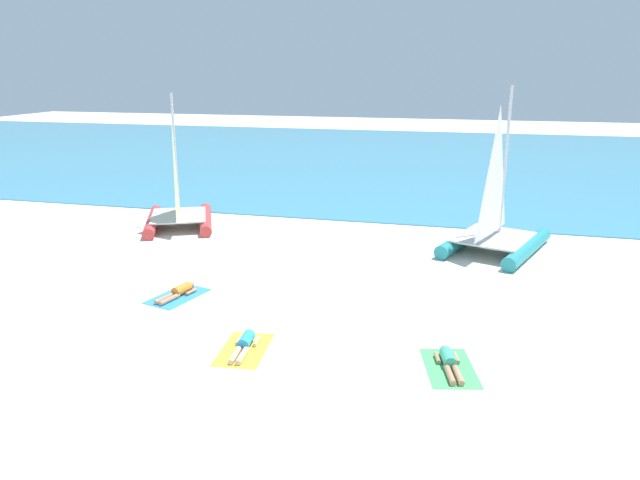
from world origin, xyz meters
The scene contains 10 objects.
ground_plane centered at (0.00, 10.00, 0.00)m, with size 120.00×120.00×0.00m, color silver.
ocean_water centered at (0.00, 32.99, 0.03)m, with size 120.00×40.00×0.05m, color teal.
sailboat_teal centered at (5.67, 10.01, 0.90)m, with size 4.34×5.34×6.03m.
sailboat_red centered at (-7.43, 10.32, 0.84)m, with size 4.30×5.06×5.62m.
towel_left centered at (-3.68, 2.88, 0.01)m, with size 1.10×1.90×0.01m, color #338CD8.
sunbather_left centered at (-3.66, 2.95, 0.13)m, with size 0.77×1.55×0.30m.
towel_middle centered at (-0.46, 0.09, 0.01)m, with size 1.10×1.90×0.01m, color yellow.
sunbather_middle centered at (-0.46, 0.15, 0.13)m, with size 0.58×1.57×0.30m.
towel_right centered at (4.46, 0.38, 0.01)m, with size 1.10×1.90×0.01m, color #4CB266.
sunbather_right centered at (4.44, 0.45, 0.13)m, with size 0.75×1.56×0.30m.
Camera 1 is at (4.57, -12.16, 6.62)m, focal length 33.17 mm.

